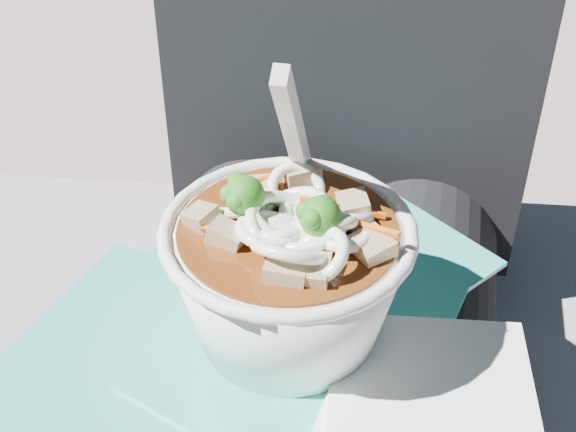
% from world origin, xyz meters
% --- Properties ---
extents(lap, '(0.31, 0.48, 0.15)m').
position_xyz_m(lap, '(0.00, 0.00, 0.50)').
color(lap, black).
rests_on(lap, stone_ledge).
extents(person_body, '(0.34, 0.94, 0.98)m').
position_xyz_m(person_body, '(0.00, 0.09, 0.53)').
color(person_body, black).
rests_on(person_body, ground).
extents(plastic_bag, '(0.35, 0.37, 0.02)m').
position_xyz_m(plastic_bag, '(-0.03, -0.00, 0.58)').
color(plastic_bag, teal).
rests_on(plastic_bag, lap).
extents(napkins, '(0.15, 0.16, 0.01)m').
position_xyz_m(napkins, '(0.10, -0.05, 0.60)').
color(napkins, white).
rests_on(napkins, plastic_bag).
extents(udon_bowl, '(0.20, 0.20, 0.21)m').
position_xyz_m(udon_bowl, '(-0.00, -0.00, 0.65)').
color(udon_bowl, white).
rests_on(udon_bowl, plastic_bag).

